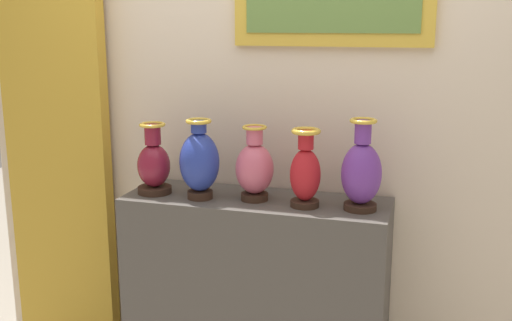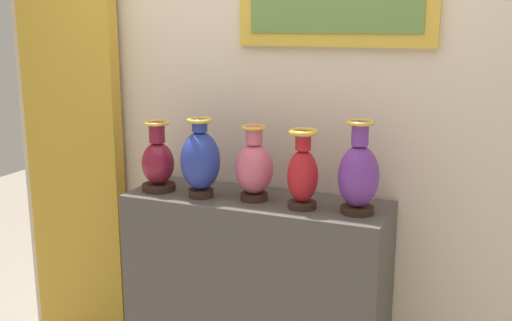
# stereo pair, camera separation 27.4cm
# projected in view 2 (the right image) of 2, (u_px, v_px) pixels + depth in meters

# --- Properties ---
(display_shelf) EXTENTS (1.22, 0.41, 1.04)m
(display_shelf) POSITION_uv_depth(u_px,v_px,m) (256.00, 303.00, 2.90)
(display_shelf) COLOR #4C4742
(display_shelf) RESTS_ON ground_plane
(back_wall) EXTENTS (3.13, 0.14, 2.77)m
(back_wall) POSITION_uv_depth(u_px,v_px,m) (278.00, 112.00, 2.93)
(back_wall) COLOR beige
(back_wall) RESTS_ON ground_plane
(curtain_gold) EXTENTS (0.59, 0.08, 2.24)m
(curtain_gold) POSITION_uv_depth(u_px,v_px,m) (75.00, 156.00, 3.32)
(curtain_gold) COLOR gold
(curtain_gold) RESTS_ON ground_plane
(vase_burgundy) EXTENTS (0.16, 0.16, 0.34)m
(vase_burgundy) POSITION_uv_depth(u_px,v_px,m) (158.00, 162.00, 2.89)
(vase_burgundy) COLOR #382319
(vase_burgundy) RESTS_ON display_shelf
(vase_cobalt) EXTENTS (0.18, 0.18, 0.37)m
(vase_cobalt) POSITION_uv_depth(u_px,v_px,m) (200.00, 160.00, 2.77)
(vase_cobalt) COLOR #382319
(vase_cobalt) RESTS_ON display_shelf
(vase_rose) EXTENTS (0.17, 0.17, 0.34)m
(vase_rose) POSITION_uv_depth(u_px,v_px,m) (254.00, 168.00, 2.73)
(vase_rose) COLOR #382319
(vase_rose) RESTS_ON display_shelf
(vase_crimson) EXTENTS (0.13, 0.13, 0.35)m
(vase_crimson) POSITION_uv_depth(u_px,v_px,m) (303.00, 173.00, 2.61)
(vase_crimson) COLOR #382319
(vase_crimson) RESTS_ON display_shelf
(vase_violet) EXTENTS (0.17, 0.17, 0.40)m
(vase_violet) POSITION_uv_depth(u_px,v_px,m) (359.00, 175.00, 2.54)
(vase_violet) COLOR #382319
(vase_violet) RESTS_ON display_shelf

